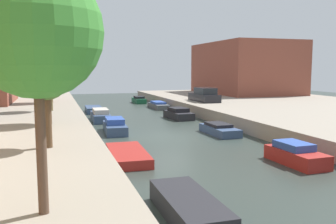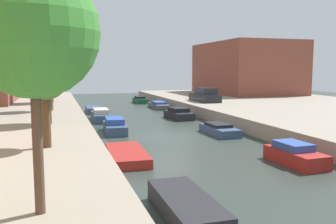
{
  "view_description": "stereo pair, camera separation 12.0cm",
  "coord_description": "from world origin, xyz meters",
  "px_view_note": "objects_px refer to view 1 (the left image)",
  "views": [
    {
      "loc": [
        -7.04,
        -21.81,
        4.3
      ],
      "look_at": [
        0.66,
        2.73,
        1.24
      ],
      "focal_mm": 38.71,
      "sensor_mm": 36.0,
      "label": 1
    },
    {
      "loc": [
        -6.93,
        -21.84,
        4.3
      ],
      "look_at": [
        0.66,
        2.73,
        1.24
      ],
      "focal_mm": 38.71,
      "sensor_mm": 36.0,
      "label": 2
    }
  ],
  "objects_px": {
    "moored_boat_left_4": "(100,116)",
    "moored_boat_right_2": "(219,130)",
    "street_tree_3": "(49,61)",
    "moored_boat_left_5": "(94,110)",
    "street_tree_1": "(46,79)",
    "street_tree_2": "(48,68)",
    "low_block_right": "(245,68)",
    "moored_boat_left_1": "(189,207)",
    "moored_boat_left_3": "(115,127)",
    "moored_boat_left_2": "(128,155)",
    "street_tree_4": "(50,62)",
    "moored_boat_right_5": "(139,100)",
    "street_tree_0": "(36,32)",
    "moored_boat_right_4": "(158,105)",
    "parked_car": "(204,96)",
    "moored_boat_right_3": "(179,114)",
    "moored_boat_right_1": "(296,155)"
  },
  "relations": [
    {
      "from": "street_tree_1",
      "to": "moored_boat_right_4",
      "type": "height_order",
      "value": "street_tree_1"
    },
    {
      "from": "street_tree_1",
      "to": "moored_boat_left_5",
      "type": "distance_m",
      "value": 21.18
    },
    {
      "from": "street_tree_4",
      "to": "moored_boat_left_3",
      "type": "relative_size",
      "value": 1.46
    },
    {
      "from": "moored_boat_left_1",
      "to": "moored_boat_right_5",
      "type": "height_order",
      "value": "moored_boat_right_5"
    },
    {
      "from": "moored_boat_left_1",
      "to": "moored_boat_left_5",
      "type": "xyz_separation_m",
      "value": [
        0.06,
        26.91,
        -0.04
      ]
    },
    {
      "from": "street_tree_4",
      "to": "moored_boat_left_3",
      "type": "bearing_deg",
      "value": -72.63
    },
    {
      "from": "moored_boat_right_5",
      "to": "street_tree_2",
      "type": "bearing_deg",
      "value": -115.56
    },
    {
      "from": "moored_boat_left_4",
      "to": "moored_boat_right_2",
      "type": "xyz_separation_m",
      "value": [
        6.76,
        -8.66,
        -0.12
      ]
    },
    {
      "from": "street_tree_4",
      "to": "moored_boat_left_1",
      "type": "bearing_deg",
      "value": -82.05
    },
    {
      "from": "moored_boat_left_2",
      "to": "moored_boat_right_4",
      "type": "xyz_separation_m",
      "value": [
        7.61,
        21.35,
        0.1
      ]
    },
    {
      "from": "moored_boat_right_5",
      "to": "street_tree_1",
      "type": "bearing_deg",
      "value": -109.98
    },
    {
      "from": "parked_car",
      "to": "moored_boat_left_3",
      "type": "distance_m",
      "value": 14.78
    },
    {
      "from": "moored_boat_left_4",
      "to": "moored_boat_right_3",
      "type": "height_order",
      "value": "moored_boat_left_4"
    },
    {
      "from": "street_tree_3",
      "to": "moored_boat_left_4",
      "type": "xyz_separation_m",
      "value": [
        3.91,
        0.02,
        -4.48
      ]
    },
    {
      "from": "street_tree_1",
      "to": "moored_boat_right_4",
      "type": "distance_m",
      "value": 25.1
    },
    {
      "from": "moored_boat_left_5",
      "to": "moored_boat_right_2",
      "type": "distance_m",
      "value": 16.24
    },
    {
      "from": "street_tree_3",
      "to": "moored_boat_left_2",
      "type": "bearing_deg",
      "value": -75.26
    },
    {
      "from": "moored_boat_left_2",
      "to": "moored_boat_right_5",
      "type": "relative_size",
      "value": 1.24
    },
    {
      "from": "street_tree_2",
      "to": "moored_boat_left_2",
      "type": "bearing_deg",
      "value": -59.86
    },
    {
      "from": "street_tree_1",
      "to": "moored_boat_left_3",
      "type": "height_order",
      "value": "street_tree_1"
    },
    {
      "from": "moored_boat_left_1",
      "to": "moored_boat_left_4",
      "type": "height_order",
      "value": "moored_boat_left_4"
    },
    {
      "from": "street_tree_2",
      "to": "street_tree_3",
      "type": "xyz_separation_m",
      "value": [
        -0.0,
        7.38,
        0.56
      ]
    },
    {
      "from": "low_block_right",
      "to": "moored_boat_right_1",
      "type": "bearing_deg",
      "value": -115.37
    },
    {
      "from": "moored_boat_left_1",
      "to": "parked_car",
      "type": "bearing_deg",
      "value": 65.94
    },
    {
      "from": "street_tree_3",
      "to": "moored_boat_left_5",
      "type": "relative_size",
      "value": 1.4
    },
    {
      "from": "street_tree_3",
      "to": "parked_car",
      "type": "height_order",
      "value": "street_tree_3"
    },
    {
      "from": "moored_boat_right_4",
      "to": "parked_car",
      "type": "bearing_deg",
      "value": -45.38
    },
    {
      "from": "low_block_right",
      "to": "street_tree_0",
      "type": "bearing_deg",
      "value": -125.13
    },
    {
      "from": "low_block_right",
      "to": "moored_boat_left_1",
      "type": "bearing_deg",
      "value": -121.42
    },
    {
      "from": "street_tree_4",
      "to": "moored_boat_right_5",
      "type": "height_order",
      "value": "street_tree_4"
    },
    {
      "from": "moored_boat_left_5",
      "to": "moored_boat_right_3",
      "type": "relative_size",
      "value": 1.04
    },
    {
      "from": "moored_boat_right_5",
      "to": "parked_car",
      "type": "bearing_deg",
      "value": -67.3
    },
    {
      "from": "moored_boat_left_2",
      "to": "moored_boat_left_3",
      "type": "xyz_separation_m",
      "value": [
        0.6,
        7.49,
        0.2
      ]
    },
    {
      "from": "street_tree_3",
      "to": "street_tree_0",
      "type": "bearing_deg",
      "value": -90.0
    },
    {
      "from": "low_block_right",
      "to": "moored_boat_left_3",
      "type": "height_order",
      "value": "low_block_right"
    },
    {
      "from": "street_tree_1",
      "to": "street_tree_4",
      "type": "height_order",
      "value": "street_tree_4"
    },
    {
      "from": "moored_boat_right_4",
      "to": "street_tree_2",
      "type": "bearing_deg",
      "value": -126.23
    },
    {
      "from": "moored_boat_left_3",
      "to": "moored_boat_right_1",
      "type": "bearing_deg",
      "value": -58.09
    },
    {
      "from": "moored_boat_left_3",
      "to": "moored_boat_right_2",
      "type": "height_order",
      "value": "moored_boat_left_3"
    },
    {
      "from": "street_tree_1",
      "to": "street_tree_2",
      "type": "bearing_deg",
      "value": 90.0
    },
    {
      "from": "moored_boat_right_2",
      "to": "moored_boat_right_5",
      "type": "distance_m",
      "value": 23.27
    },
    {
      "from": "street_tree_4",
      "to": "moored_boat_left_2",
      "type": "height_order",
      "value": "street_tree_4"
    },
    {
      "from": "moored_boat_left_3",
      "to": "moored_boat_left_4",
      "type": "bearing_deg",
      "value": 92.24
    },
    {
      "from": "moored_boat_left_4",
      "to": "moored_boat_right_2",
      "type": "distance_m",
      "value": 10.99
    },
    {
      "from": "moored_boat_left_1",
      "to": "street_tree_0",
      "type": "bearing_deg",
      "value": -166.47
    },
    {
      "from": "parked_car",
      "to": "moored_boat_left_5",
      "type": "xyz_separation_m",
      "value": [
        -10.99,
        2.15,
        -1.3
      ]
    },
    {
      "from": "parked_car",
      "to": "moored_boat_right_4",
      "type": "height_order",
      "value": "parked_car"
    },
    {
      "from": "street_tree_2",
      "to": "street_tree_0",
      "type": "bearing_deg",
      "value": -90.0
    },
    {
      "from": "street_tree_2",
      "to": "moored_boat_left_4",
      "type": "distance_m",
      "value": 9.24
    },
    {
      "from": "street_tree_3",
      "to": "moored_boat_left_3",
      "type": "xyz_separation_m",
      "value": [
        4.14,
        -6.0,
        -4.49
      ]
    }
  ]
}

